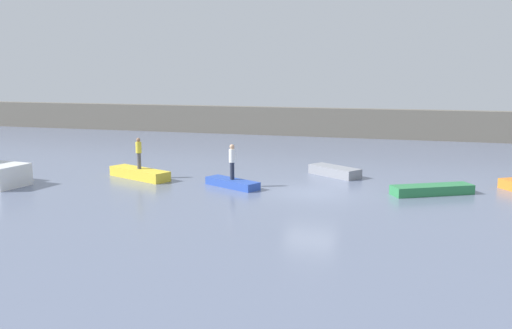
# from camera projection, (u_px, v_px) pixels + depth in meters

# --- Properties ---
(ground_plane) EXTENTS (120.00, 120.00, 0.00)m
(ground_plane) POSITION_uv_depth(u_px,v_px,m) (311.00, 193.00, 26.92)
(ground_plane) COLOR slate
(embankment_wall) EXTENTS (80.00, 1.20, 2.55)m
(embankment_wall) POSITION_uv_depth(u_px,v_px,m) (361.00, 123.00, 48.78)
(embankment_wall) COLOR #666056
(embankment_wall) RESTS_ON ground_plane
(rowboat_yellow) EXTENTS (4.09, 2.55, 0.54)m
(rowboat_yellow) POSITION_uv_depth(u_px,v_px,m) (139.00, 174.00, 30.51)
(rowboat_yellow) COLOR gold
(rowboat_yellow) RESTS_ON ground_plane
(rowboat_blue) EXTENTS (3.20, 2.23, 0.39)m
(rowboat_blue) POSITION_uv_depth(u_px,v_px,m) (232.00, 183.00, 28.25)
(rowboat_blue) COLOR #2B4CAD
(rowboat_blue) RESTS_ON ground_plane
(rowboat_grey) EXTENTS (3.17, 2.65, 0.52)m
(rowboat_grey) POSITION_uv_depth(u_px,v_px,m) (335.00, 171.00, 31.24)
(rowboat_grey) COLOR gray
(rowboat_grey) RESTS_ON ground_plane
(rowboat_green) EXTENTS (3.96, 2.81, 0.45)m
(rowboat_green) POSITION_uv_depth(u_px,v_px,m) (432.00, 190.00, 26.58)
(rowboat_green) COLOR #2D7F47
(rowboat_green) RESTS_ON ground_plane
(person_yellow_shirt) EXTENTS (0.32, 0.32, 1.71)m
(person_yellow_shirt) POSITION_uv_depth(u_px,v_px,m) (139.00, 152.00, 30.30)
(person_yellow_shirt) COLOR #4C4C56
(person_yellow_shirt) RESTS_ON rowboat_yellow
(person_white_shirt) EXTENTS (0.32, 0.32, 1.80)m
(person_white_shirt) POSITION_uv_depth(u_px,v_px,m) (232.00, 160.00, 28.05)
(person_white_shirt) COLOR #232838
(person_white_shirt) RESTS_ON rowboat_blue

